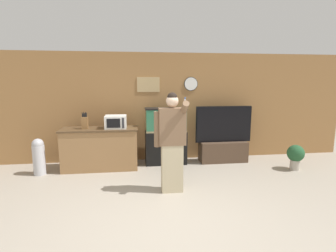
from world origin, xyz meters
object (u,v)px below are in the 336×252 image
object	(u,v)px
tv_on_stand	(223,145)
person_standing	(172,141)
microwave	(116,122)
counter_island	(100,148)
knife_block	(85,123)
aquarium_on_stand	(166,136)
potted_plant	(296,155)
trash_bin	(39,156)

from	to	relation	value
tv_on_stand	person_standing	bearing A→B (deg)	-133.33
microwave	counter_island	bearing A→B (deg)	176.64
knife_block	aquarium_on_stand	distance (m)	1.83
microwave	tv_on_stand	distance (m)	2.61
counter_island	knife_block	distance (m)	0.66
counter_island	person_standing	distance (m)	2.03
counter_island	potted_plant	size ratio (longest dim) A/B	2.97
knife_block	trash_bin	bearing A→B (deg)	-168.57
counter_island	person_standing	bearing A→B (deg)	-45.78
tv_on_stand	person_standing	distance (m)	2.23
knife_block	person_standing	distance (m)	2.19
trash_bin	tv_on_stand	bearing A→B (deg)	5.27
counter_island	microwave	size ratio (longest dim) A/B	3.62
potted_plant	trash_bin	distance (m)	5.48
person_standing	potted_plant	world-z (taller)	person_standing
knife_block	trash_bin	distance (m)	1.15
microwave	tv_on_stand	bearing A→B (deg)	4.07
aquarium_on_stand	potted_plant	size ratio (longest dim) A/B	2.38
knife_block	potted_plant	xyz separation A→B (m)	(4.54, -0.60, -0.72)
counter_island	trash_bin	xyz separation A→B (m)	(-1.22, -0.22, -0.06)
aquarium_on_stand	person_standing	xyz separation A→B (m)	(-0.10, -1.61, 0.25)
potted_plant	microwave	bearing A→B (deg)	171.00
counter_island	knife_block	world-z (taller)	knife_block
counter_island	knife_block	bearing A→B (deg)	-173.81
microwave	trash_bin	world-z (taller)	microwave
microwave	knife_block	world-z (taller)	knife_block
person_standing	tv_on_stand	bearing A→B (deg)	46.67
counter_island	tv_on_stand	xyz separation A→B (m)	(2.87, 0.16, -0.06)
tv_on_stand	trash_bin	size ratio (longest dim) A/B	1.78
counter_island	microwave	bearing A→B (deg)	-3.36
trash_bin	aquarium_on_stand	bearing A→B (deg)	8.53
microwave	person_standing	xyz separation A→B (m)	(1.03, -1.40, -0.15)
microwave	potted_plant	bearing A→B (deg)	-9.00
tv_on_stand	person_standing	size ratio (longest dim) A/B	0.78
microwave	tv_on_stand	world-z (taller)	tv_on_stand
counter_island	microwave	world-z (taller)	microwave
counter_island	trash_bin	bearing A→B (deg)	-169.83
tv_on_stand	trash_bin	world-z (taller)	tv_on_stand
counter_island	microwave	xyz separation A→B (m)	(0.36, -0.02, 0.59)
knife_block	person_standing	xyz separation A→B (m)	(1.68, -1.39, -0.14)
microwave	person_standing	distance (m)	1.74
person_standing	potted_plant	xyz separation A→B (m)	(2.86, 0.78, -0.57)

